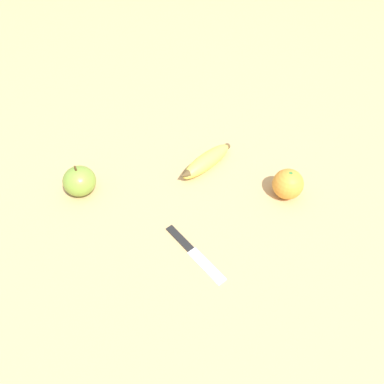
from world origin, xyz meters
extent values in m
plane|color=tan|center=(0.00, 0.00, 0.00)|extent=(3.00, 3.00, 0.00)
ellipsoid|color=#DBCC4C|center=(-0.05, -0.08, 0.02)|extent=(0.16, 0.05, 0.04)
cone|color=brown|center=(0.02, -0.08, 0.03)|extent=(0.03, 0.02, 0.03)
sphere|color=brown|center=(-0.13, -0.08, 0.02)|extent=(0.02, 0.02, 0.02)
sphere|color=orange|center=(-0.11, 0.12, 0.04)|extent=(0.07, 0.07, 0.07)
cylinder|color=#337A33|center=(-0.11, 0.12, 0.07)|extent=(0.01, 0.01, 0.00)
ellipsoid|color=olive|center=(0.21, -0.25, 0.03)|extent=(0.08, 0.08, 0.07)
cylinder|color=#4C3319|center=(0.21, -0.25, 0.07)|extent=(0.00, 0.00, 0.01)
cube|color=silver|center=(0.16, 0.11, 0.00)|extent=(0.04, 0.10, 0.00)
cube|color=black|center=(0.15, 0.02, 0.00)|extent=(0.03, 0.08, 0.01)
camera|label=1|loc=(0.48, 0.35, 0.66)|focal=35.00mm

